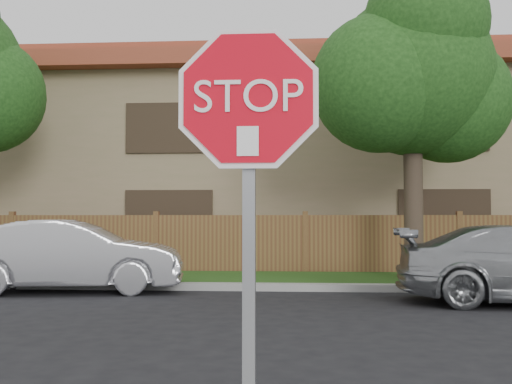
{
  "coord_description": "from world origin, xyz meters",
  "views": [
    {
      "loc": [
        -0.25,
        -4.5,
        1.55
      ],
      "look_at": [
        -0.49,
        -0.9,
        1.7
      ],
      "focal_mm": 42.0,
      "sensor_mm": 36.0,
      "label": 1
    }
  ],
  "objects": [
    {
      "name": "apartment_building",
      "position": [
        0.0,
        17.0,
        3.53
      ],
      "size": [
        35.2,
        9.2,
        7.2
      ],
      "color": "#887B54",
      "rests_on": "ground"
    },
    {
      "name": "stop_sign",
      "position": [
        -0.49,
        -1.48,
        1.83
      ],
      "size": [
        1.01,
        0.13,
        2.55
      ],
      "color": "gray",
      "rests_on": "sidewalk_near"
    },
    {
      "name": "fence",
      "position": [
        0.0,
        11.4,
        0.8
      ],
      "size": [
        70.0,
        0.12,
        1.6
      ],
      "primitive_type": "cube",
      "color": "brown",
      "rests_on": "ground"
    },
    {
      "name": "tree_mid",
      "position": [
        2.52,
        9.57,
        4.87
      ],
      "size": [
        4.8,
        3.9,
        7.35
      ],
      "color": "#382B21",
      "rests_on": "ground"
    },
    {
      "name": "grass_strip",
      "position": [
        0.0,
        9.8,
        0.06
      ],
      "size": [
        70.0,
        3.0,
        0.12
      ],
      "primitive_type": "cube",
      "color": "#1E4714",
      "rests_on": "ground"
    },
    {
      "name": "far_curb",
      "position": [
        0.0,
        8.15,
        0.07
      ],
      "size": [
        70.0,
        0.3,
        0.15
      ],
      "primitive_type": "cube",
      "color": "gray",
      "rests_on": "ground"
    },
    {
      "name": "sedan_left",
      "position": [
        -4.86,
        7.6,
        0.75
      ],
      "size": [
        4.71,
        2.23,
        1.49
      ],
      "primitive_type": "imported",
      "rotation": [
        0.0,
        0.0,
        1.72
      ],
      "color": "silver",
      "rests_on": "ground"
    }
  ]
}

